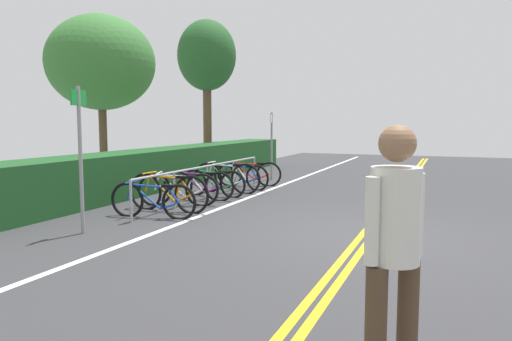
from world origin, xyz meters
TOP-DOWN VIEW (x-y plane):
  - ground_plane at (0.00, 0.00)m, footprint 36.97×13.18m
  - centre_line_yellow_inner at (0.00, -0.08)m, footprint 33.27×0.10m
  - centre_line_yellow_outer at (0.00, 0.08)m, footprint 33.27×0.10m
  - bike_lane_stripe_white at (0.00, 3.16)m, footprint 33.27×0.12m
  - bike_rack at (2.29, 3.99)m, footprint 5.75×0.05m
  - bicycle_0 at (-0.05, 3.88)m, footprint 0.46×1.71m
  - bicycle_1 at (0.61, 3.97)m, footprint 0.46×1.84m
  - bicycle_2 at (1.24, 4.12)m, footprint 0.66×1.64m
  - bicycle_3 at (2.00, 4.06)m, footprint 0.52×1.61m
  - bicycle_4 at (2.65, 4.01)m, footprint 0.46×1.66m
  - bicycle_5 at (3.29, 3.97)m, footprint 0.46×1.78m
  - bicycle_6 at (4.03, 3.92)m, footprint 0.46×1.68m
  - bicycle_7 at (4.68, 3.94)m, footprint 0.66×1.68m
  - pedestrian at (-4.38, -0.87)m, footprint 0.41×0.33m
  - sign_post_near at (-1.53, 4.20)m, footprint 0.36×0.07m
  - sign_post_far at (6.21, 3.87)m, footprint 0.36×0.09m
  - hedge_backdrop at (3.79, 6.09)m, footprint 14.70×1.21m
  - tree_mid at (3.53, 7.90)m, footprint 2.96×2.96m
  - tree_far_right at (8.51, 7.24)m, footprint 2.13×2.13m

SIDE VIEW (x-z plane):
  - ground_plane at x=0.00m, z-range -0.05..0.00m
  - centre_line_yellow_inner at x=0.00m, z-range 0.00..0.00m
  - centre_line_yellow_outer at x=0.00m, z-range 0.00..0.00m
  - bike_lane_stripe_white at x=0.00m, z-range 0.00..0.00m
  - bicycle_4 at x=2.65m, z-range -0.02..0.66m
  - bicycle_0 at x=-0.05m, z-range -0.02..0.67m
  - bicycle_6 at x=4.03m, z-range -0.02..0.68m
  - bicycle_3 at x=2.00m, z-range -0.02..0.68m
  - bicycle_7 at x=4.68m, z-range -0.02..0.69m
  - bicycle_2 at x=1.24m, z-range -0.02..0.71m
  - bicycle_1 at x=0.61m, z-range -0.02..0.76m
  - bicycle_5 at x=3.29m, z-range -0.02..0.77m
  - hedge_backdrop at x=3.79m, z-range 0.00..1.03m
  - bike_rack at x=2.29m, z-range 0.19..0.96m
  - pedestrian at x=-4.38m, z-range 0.14..1.90m
  - sign_post_far at x=6.21m, z-range 0.22..2.24m
  - sign_post_near at x=-1.53m, z-range 0.23..2.54m
  - tree_mid at x=3.53m, z-range 1.02..5.70m
  - tree_far_right at x=8.51m, z-range 1.37..6.78m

